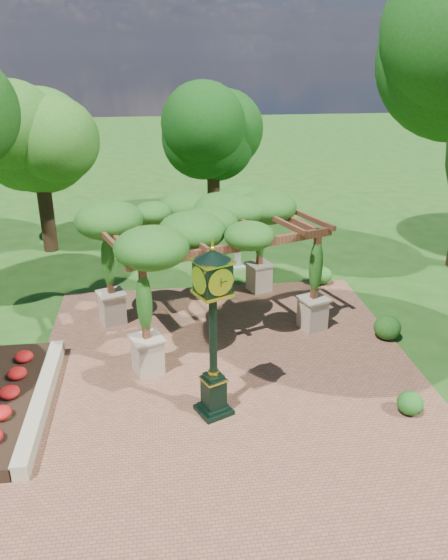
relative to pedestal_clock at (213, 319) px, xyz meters
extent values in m
plane|color=#1E4714|center=(0.58, 0.24, -2.46)|extent=(120.00, 120.00, 0.00)
cube|color=brown|center=(0.58, 1.24, -2.44)|extent=(10.00, 12.00, 0.04)
cube|color=#C6B793|center=(-4.02, 0.74, -2.26)|extent=(0.35, 5.00, 0.40)
cube|color=red|center=(-4.92, 0.74, -2.28)|extent=(1.50, 5.00, 0.36)
cube|color=black|center=(0.00, 0.00, -2.37)|extent=(0.95, 0.95, 0.11)
cube|color=black|center=(0.00, 0.00, -1.88)|extent=(0.60, 0.60, 0.81)
cube|color=gold|center=(0.00, 0.00, -1.52)|extent=(0.67, 0.67, 0.04)
cylinder|color=black|center=(0.00, 0.00, -0.36)|extent=(0.24, 0.24, 2.07)
cube|color=black|center=(0.00, 0.00, 0.99)|extent=(0.83, 0.83, 0.63)
cylinder|color=white|center=(0.13, -0.29, 0.99)|extent=(0.50, 0.25, 0.54)
cone|color=black|center=(0.00, 0.00, 1.49)|extent=(1.07, 1.07, 0.22)
sphere|color=gold|center=(0.00, 0.00, 1.62)|extent=(0.13, 0.13, 0.13)
cube|color=tan|center=(-1.52, 1.96, -1.95)|extent=(0.88, 0.88, 0.94)
cube|color=brown|center=(-1.52, 1.96, -0.46)|extent=(0.22, 0.22, 1.94)
cube|color=tan|center=(3.40, 3.78, -1.95)|extent=(0.88, 0.88, 0.94)
cube|color=brown|center=(3.40, 3.78, -0.46)|extent=(0.22, 0.22, 1.94)
cube|color=tan|center=(-2.61, 4.92, -1.95)|extent=(0.88, 0.88, 0.94)
cube|color=brown|center=(-2.61, 4.92, -0.46)|extent=(0.22, 0.22, 1.94)
cube|color=tan|center=(2.31, 6.73, -1.95)|extent=(0.88, 0.88, 0.94)
cube|color=brown|center=(2.31, 6.73, -0.46)|extent=(0.22, 0.22, 1.94)
cube|color=brown|center=(0.94, 2.87, 0.60)|extent=(5.76, 2.24, 0.23)
cube|color=brown|center=(-0.15, 5.82, 0.60)|extent=(5.76, 2.24, 0.23)
ellipsoid|color=#205117|center=(0.40, 4.35, 0.88)|extent=(7.02, 5.65, 1.05)
cube|color=gray|center=(1.91, 9.02, -2.42)|extent=(0.56, 0.56, 0.09)
cylinder|color=gray|center=(1.91, 9.02, -2.03)|extent=(0.29, 0.29, 0.79)
cylinder|color=gray|center=(1.91, 9.02, -1.62)|extent=(0.53, 0.53, 0.04)
ellipsoid|color=#1E5B1A|center=(4.51, -0.61, -2.15)|extent=(0.73, 0.73, 0.54)
ellipsoid|color=#1E4D15|center=(5.39, 2.87, -2.07)|extent=(0.90, 0.90, 0.70)
ellipsoid|color=#29641D|center=(4.66, 6.99, -2.11)|extent=(0.89, 0.89, 0.64)
cylinder|color=#301E12|center=(-5.62, 11.96, -1.17)|extent=(0.59, 0.59, 2.59)
ellipsoid|color=#2A5919|center=(-5.62, 11.96, 2.16)|extent=(3.88, 3.88, 4.08)
cylinder|color=#342415|center=(1.60, 14.90, -1.23)|extent=(0.60, 0.60, 2.48)
ellipsoid|color=#10380E|center=(1.60, 14.90, 1.97)|extent=(3.52, 3.52, 3.91)
camera|label=1|loc=(-1.07, -10.47, 5.42)|focal=35.00mm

